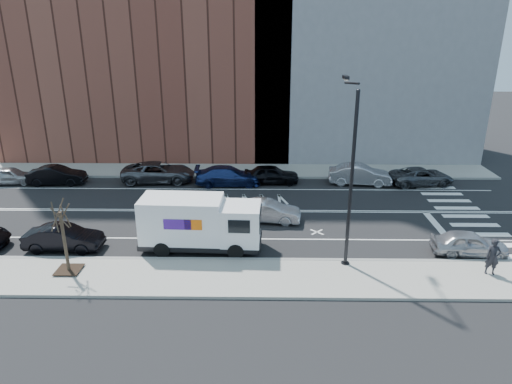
{
  "coord_description": "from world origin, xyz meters",
  "views": [
    {
      "loc": [
        2.69,
        -28.38,
        11.72
      ],
      "look_at": [
        2.26,
        -0.12,
        1.4
      ],
      "focal_mm": 32.0,
      "sensor_mm": 36.0,
      "label": 1
    }
  ],
  "objects_px": {
    "pedestrian": "(493,257)",
    "far_parked_b": "(57,175)",
    "far_parked_a": "(10,175)",
    "driving_sedan": "(267,211)",
    "near_parked_front": "(469,243)",
    "fedex_van": "(200,223)"
  },
  "relations": [
    {
      "from": "fedex_van",
      "to": "pedestrian",
      "type": "distance_m",
      "value": 15.0
    },
    {
      "from": "fedex_van",
      "to": "pedestrian",
      "type": "relative_size",
      "value": 3.61
    },
    {
      "from": "near_parked_front",
      "to": "fedex_van",
      "type": "bearing_deg",
      "value": 92.29
    },
    {
      "from": "fedex_van",
      "to": "driving_sedan",
      "type": "height_order",
      "value": "fedex_van"
    },
    {
      "from": "pedestrian",
      "to": "far_parked_b",
      "type": "bearing_deg",
      "value": 162.92
    },
    {
      "from": "far_parked_a",
      "to": "pedestrian",
      "type": "height_order",
      "value": "pedestrian"
    },
    {
      "from": "fedex_van",
      "to": "driving_sedan",
      "type": "relative_size",
      "value": 1.61
    },
    {
      "from": "fedex_van",
      "to": "near_parked_front",
      "type": "distance_m",
      "value": 14.66
    },
    {
      "from": "far_parked_b",
      "to": "driving_sedan",
      "type": "relative_size",
      "value": 1.05
    },
    {
      "from": "far_parked_b",
      "to": "pedestrian",
      "type": "distance_m",
      "value": 30.64
    },
    {
      "from": "driving_sedan",
      "to": "pedestrian",
      "type": "distance_m",
      "value": 12.84
    },
    {
      "from": "far_parked_b",
      "to": "near_parked_front",
      "type": "distance_m",
      "value": 29.58
    },
    {
      "from": "fedex_van",
      "to": "near_parked_front",
      "type": "bearing_deg",
      "value": 0.6
    },
    {
      "from": "fedex_van",
      "to": "far_parked_a",
      "type": "height_order",
      "value": "fedex_van"
    },
    {
      "from": "far_parked_a",
      "to": "driving_sedan",
      "type": "bearing_deg",
      "value": -114.96
    },
    {
      "from": "near_parked_front",
      "to": "far_parked_b",
      "type": "bearing_deg",
      "value": 71.42
    },
    {
      "from": "far_parked_a",
      "to": "pedestrian",
      "type": "bearing_deg",
      "value": -119.38
    },
    {
      "from": "far_parked_b",
      "to": "driving_sedan",
      "type": "bearing_deg",
      "value": -116.03
    },
    {
      "from": "driving_sedan",
      "to": "near_parked_front",
      "type": "bearing_deg",
      "value": -104.58
    },
    {
      "from": "far_parked_a",
      "to": "near_parked_front",
      "type": "bearing_deg",
      "value": -115.82
    },
    {
      "from": "driving_sedan",
      "to": "near_parked_front",
      "type": "xyz_separation_m",
      "value": [
        10.87,
        -4.34,
        -0.02
      ]
    },
    {
      "from": "far_parked_a",
      "to": "pedestrian",
      "type": "relative_size",
      "value": 2.12
    }
  ]
}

